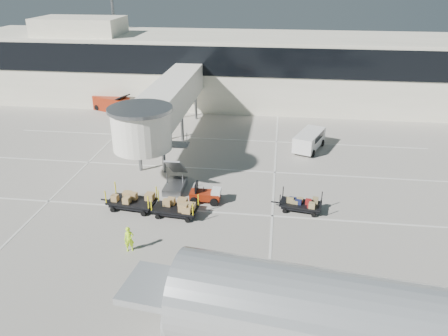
{
  "coord_description": "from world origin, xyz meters",
  "views": [
    {
      "loc": [
        6.02,
        -23.64,
        15.2
      ],
      "look_at": [
        2.32,
        4.98,
        2.0
      ],
      "focal_mm": 35.0,
      "sensor_mm": 36.0,
      "label": 1
    }
  ],
  "objects": [
    {
      "name": "ground_worker",
      "position": [
        -2.25,
        -3.05,
        0.79
      ],
      "size": [
        0.67,
        0.56,
        1.58
      ],
      "primitive_type": "imported",
      "rotation": [
        0.0,
        0.0,
        0.37
      ],
      "color": "#BFFF1A",
      "rests_on": "ground"
    },
    {
      "name": "lane_markings",
      "position": [
        -0.67,
        9.33,
        0.01
      ],
      "size": [
        40.0,
        30.0,
        0.02
      ],
      "color": "silver",
      "rests_on": "ground"
    },
    {
      "name": "suitcase_cart",
      "position": [
        7.85,
        3.05,
        0.48
      ],
      "size": [
        3.52,
        1.82,
        1.35
      ],
      "rotation": [
        0.0,
        0.0,
        -0.16
      ],
      "color": "black",
      "rests_on": "ground"
    },
    {
      "name": "ground",
      "position": [
        0.0,
        0.0,
        0.0
      ],
      "size": [
        140.0,
        140.0,
        0.0
      ],
      "primitive_type": "plane",
      "color": "#B4ADA1",
      "rests_on": "ground"
    },
    {
      "name": "aircraft",
      "position": [
        10.66,
        -10.53,
        2.76
      ],
      "size": [
        19.36,
        5.71,
        4.86
      ],
      "rotation": [
        0.0,
        0.0,
        -0.13
      ],
      "color": "silver",
      "rests_on": "ground"
    },
    {
      "name": "minivan",
      "position": [
        9.02,
        14.57,
        0.99
      ],
      "size": [
        3.17,
        4.67,
        1.64
      ],
      "rotation": [
        0.0,
        0.0,
        -0.36
      ],
      "color": "silver",
      "rests_on": "ground"
    },
    {
      "name": "terminal",
      "position": [
        -0.35,
        29.94,
        4.11
      ],
      "size": [
        64.0,
        12.11,
        15.2
      ],
      "color": "white",
      "rests_on": "ground"
    },
    {
      "name": "jet_bridge",
      "position": [
        -3.97,
        12.26,
        4.28
      ],
      "size": [
        5.7,
        20.4,
        6.03
      ],
      "color": "white",
      "rests_on": "ground"
    },
    {
      "name": "box_cart_far",
      "position": [
        -3.63,
        1.69,
        0.6
      ],
      "size": [
        4.06,
        1.97,
        1.56
      ],
      "rotation": [
        0.0,
        0.0,
        -0.11
      ],
      "color": "black",
      "rests_on": "ground"
    },
    {
      "name": "belt_loader",
      "position": [
        -13.41,
        23.8,
        0.83
      ],
      "size": [
        4.79,
        3.27,
        2.17
      ],
      "rotation": [
        0.0,
        0.0,
        -0.4
      ],
      "color": "maroon",
      "rests_on": "ground"
    },
    {
      "name": "baggage_tug",
      "position": [
        1.23,
        3.44,
        0.52
      ],
      "size": [
        2.19,
        1.39,
        1.43
      ],
      "rotation": [
        0.0,
        0.0,
        -0.0
      ],
      "color": "maroon",
      "rests_on": "ground"
    },
    {
      "name": "box_cart_near",
      "position": [
        -0.42,
        1.16,
        0.59
      ],
      "size": [
        3.72,
        1.75,
        1.43
      ],
      "rotation": [
        0.0,
        0.0,
        -0.09
      ],
      "color": "black",
      "rests_on": "ground"
    }
  ]
}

